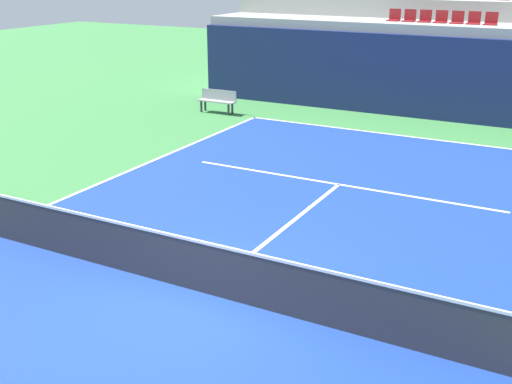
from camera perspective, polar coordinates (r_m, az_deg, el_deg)
ground_plane at (r=11.03m, az=-4.76°, el=-9.05°), size 80.00×80.00×0.00m
court_surface at (r=11.03m, az=-4.76°, el=-9.03°), size 11.00×24.00×0.01m
baseline_far at (r=21.37m, az=12.86°, el=4.98°), size 11.00×0.10×0.00m
service_line_far at (r=16.30m, az=7.47°, el=0.68°), size 8.26×0.10×0.00m
centre_service_line at (r=13.54m, az=2.57°, el=-3.24°), size 0.10×6.40×0.00m
back_wall at (r=23.81m, az=15.07°, el=9.89°), size 18.29×0.30×2.94m
stands_tier_lower at (r=25.08m, az=15.86°, el=10.69°), size 18.29×2.40×3.28m
stands_tier_upper at (r=27.36m, az=17.10°, el=12.06°), size 18.29×2.40×4.01m
seating_row_lower at (r=24.98m, az=16.30°, el=14.70°), size 3.94×0.44×0.44m
tennis_net at (r=10.80m, az=-4.84°, el=-6.69°), size 11.08×0.08×1.07m
player_bench at (r=24.13m, az=-3.49°, el=8.33°), size 1.50×0.40×0.85m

